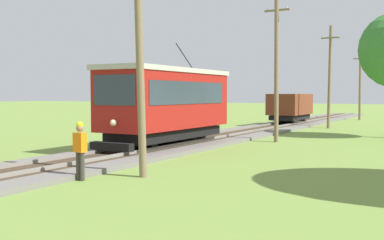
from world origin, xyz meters
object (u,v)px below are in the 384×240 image
at_px(red_tram, 167,103).
at_px(utility_pole_mid, 276,66).
at_px(freight_car, 290,107).
at_px(utility_pole_near_tram, 140,60).
at_px(utility_pole_far, 330,76).
at_px(utility_pole_distant, 360,84).
at_px(track_worker, 80,148).

relative_size(red_tram, utility_pole_mid, 1.06).
relative_size(freight_car, utility_pole_mid, 0.64).
bearing_deg(utility_pole_near_tram, freight_car, 97.71).
relative_size(utility_pole_far, utility_pole_distant, 1.12).
height_order(utility_pole_near_tram, utility_pole_far, utility_pole_far).
relative_size(utility_pole_near_tram, utility_pole_far, 0.90).
bearing_deg(red_tram, utility_pole_mid, 56.86).
bearing_deg(utility_pole_distant, utility_pole_mid, -90.00).
distance_m(utility_pole_mid, utility_pole_far, 12.17).
relative_size(utility_pole_mid, track_worker, 4.52).
relative_size(freight_car, utility_pole_distant, 0.74).
bearing_deg(red_tram, utility_pole_distant, 83.41).
distance_m(utility_pole_near_tram, utility_pole_mid, 12.52).
height_order(red_tram, utility_pole_near_tram, utility_pole_near_tram).
bearing_deg(utility_pole_distant, freight_car, -107.02).
bearing_deg(utility_pole_near_tram, utility_pole_mid, 90.00).
height_order(freight_car, utility_pole_far, utility_pole_far).
distance_m(utility_pole_near_tram, utility_pole_distant, 37.65).
xyz_separation_m(utility_pole_distant, track_worker, (-1.31, -38.92, -2.62)).
relative_size(utility_pole_far, track_worker, 4.39).
height_order(red_tram, track_worker, red_tram).
xyz_separation_m(red_tram, utility_pole_distant, (3.53, 30.55, 1.41)).
distance_m(red_tram, utility_pole_far, 18.02).
bearing_deg(red_tram, track_worker, -75.14).
bearing_deg(red_tram, utility_pole_far, 78.64).
bearing_deg(utility_pole_distant, red_tram, -96.59).
bearing_deg(utility_pole_mid, utility_pole_distant, 90.00).
xyz_separation_m(red_tram, utility_pole_mid, (3.53, 5.41, 1.93)).
height_order(utility_pole_distant, track_worker, utility_pole_distant).
xyz_separation_m(utility_pole_mid, track_worker, (-1.31, -13.78, -3.14)).
xyz_separation_m(freight_car, utility_pole_far, (3.53, -1.43, 2.46)).
distance_m(freight_car, utility_pole_near_tram, 26.42).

